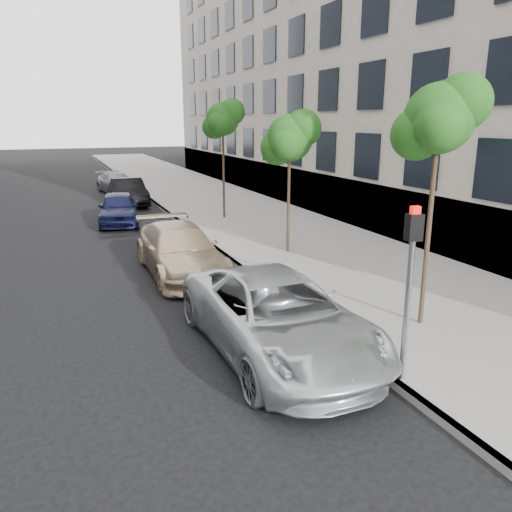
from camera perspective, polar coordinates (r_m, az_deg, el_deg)
ground at (r=8.57m, az=7.80°, el=-15.18°), size 160.00×160.00×0.00m
sidewalk at (r=31.69m, az=-7.32°, el=7.43°), size 6.40×72.00×0.14m
curb at (r=31.04m, az=-12.94°, el=7.00°), size 0.15×72.00×0.14m
tree_near at (r=10.54m, az=20.30°, el=14.51°), size 1.70×1.50×5.06m
tree_mid at (r=15.98m, az=3.95°, el=13.30°), size 1.77×1.57×4.52m
tree_far at (r=22.00m, az=-3.77°, el=15.32°), size 1.73×1.53×5.08m
signal_pole at (r=8.25m, az=17.19°, el=-1.95°), size 0.26×0.21×2.92m
minivan at (r=9.50m, az=2.47°, el=-6.85°), size 2.54×5.40×1.49m
suv at (r=14.53m, az=-8.69°, el=0.67°), size 1.98×4.86×1.41m
sedan_blue at (r=22.23m, az=-15.44°, el=5.29°), size 2.16×4.19×1.36m
sedan_black at (r=27.16m, az=-14.35°, el=7.11°), size 1.56×4.24×1.39m
sedan_rear at (r=31.92m, az=-15.62°, el=8.04°), size 2.37×4.46×1.23m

